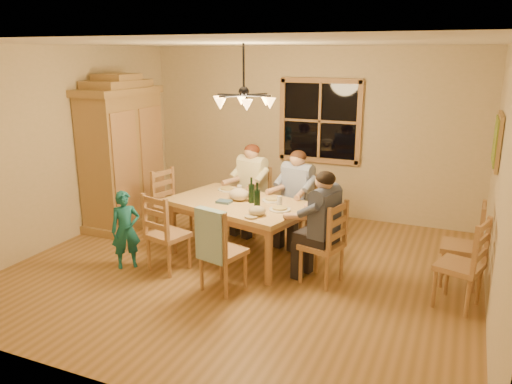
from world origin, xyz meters
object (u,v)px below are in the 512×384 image
at_px(chair_near_right, 223,264).
at_px(adult_woman, 252,178).
at_px(wine_bottle_b, 257,196).
at_px(child, 126,230).
at_px(chair_far_right, 296,223).
at_px(adult_slate_man, 323,213).
at_px(dining_table, 239,209).
at_px(adult_plaid_man, 297,186).
at_px(chair_spare_front, 458,279).
at_px(chair_end_right, 321,257).
at_px(chair_far_left, 252,213).
at_px(armoire, 123,157).
at_px(chair_near_left, 169,246).
at_px(chair_end_left, 174,217).
at_px(chair_spare_back, 459,259).
at_px(wine_bottle_a, 251,190).
at_px(chandelier, 244,100).

relative_size(chair_near_right, adult_woman, 1.13).
xyz_separation_m(chair_near_right, wine_bottle_b, (0.11, 0.72, 0.62)).
height_order(adult_woman, child, adult_woman).
xyz_separation_m(chair_far_right, adult_slate_man, (0.66, -1.02, 0.54)).
bearing_deg(chair_far_right, child, 56.73).
bearing_deg(dining_table, adult_plaid_man, 53.69).
distance_m(chair_near_right, adult_woman, 1.96).
bearing_deg(chair_spare_front, chair_far_right, 81.45).
bearing_deg(chair_near_right, adult_plaid_man, 93.37).
distance_m(chair_end_right, wine_bottle_b, 1.06).
distance_m(chair_end_right, chair_spare_front, 1.48).
xyz_separation_m(chair_far_left, adult_woman, (0.00, 0.00, 0.54)).
bearing_deg(armoire, adult_slate_man, -13.69).
bearing_deg(chair_near_right, chair_near_left, 180.00).
height_order(chair_end_left, wine_bottle_b, wine_bottle_b).
xyz_separation_m(armoire, adult_woman, (1.98, 0.38, -0.22)).
xyz_separation_m(chair_end_left, adult_plaid_man, (1.72, 0.43, 0.54)).
xyz_separation_m(dining_table, chair_spare_back, (2.67, 0.28, -0.36)).
relative_size(chair_end_right, child, 1.01).
distance_m(chair_near_left, adult_plaid_man, 1.92).
bearing_deg(chair_end_right, wine_bottle_a, 87.14).
height_order(adult_plaid_man, wine_bottle_b, adult_plaid_man).
relative_size(chair_spare_front, chair_spare_back, 1.00).
xyz_separation_m(chair_near_left, child, (-0.53, -0.14, 0.19)).
xyz_separation_m(chair_end_right, child, (-2.35, -0.54, 0.19)).
distance_m(dining_table, chair_spare_back, 2.71).
height_order(armoire, wine_bottle_a, armoire).
bearing_deg(adult_slate_man, chair_far_right, 46.64).
bearing_deg(adult_slate_man, chair_near_right, 136.74).
distance_m(chair_end_left, wine_bottle_a, 1.52).
relative_size(chair_near_left, chair_spare_back, 1.00).
xyz_separation_m(chair_far_right, wine_bottle_a, (-0.37, -0.71, 0.62)).
xyz_separation_m(chair_end_right, adult_slate_man, (0.00, -0.00, 0.54)).
relative_size(chair_far_left, wine_bottle_a, 3.00).
relative_size(armoire, adult_plaid_man, 2.63).
relative_size(armoire, chair_far_left, 2.32).
distance_m(chair_far_left, adult_woman, 0.54).
relative_size(armoire, wine_bottle_a, 6.97).
bearing_deg(wine_bottle_a, chair_spare_front, -7.16).
bearing_deg(chair_far_right, adult_plaid_man, 103.93).
distance_m(armoire, chair_end_right, 3.57).
height_order(armoire, chair_near_right, armoire).
distance_m(chair_end_left, adult_plaid_man, 1.86).
bearing_deg(chandelier, wine_bottle_a, 99.10).
distance_m(chair_far_right, chair_end_right, 1.21).
relative_size(armoire, adult_slate_man, 2.63).
relative_size(chair_far_right, adult_slate_man, 1.13).
height_order(adult_woman, chair_spare_back, adult_woman).
relative_size(adult_woman, wine_bottle_b, 2.65).
bearing_deg(wine_bottle_b, adult_slate_man, -6.50).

